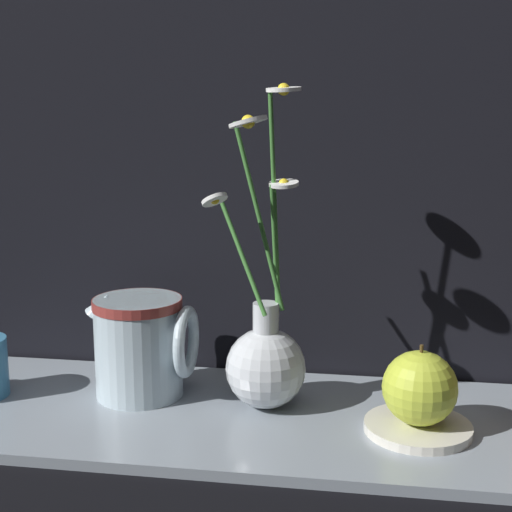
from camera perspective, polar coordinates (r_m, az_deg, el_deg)
The scene contains 6 objects.
ground_plane at distance 0.85m, azimuth -0.23°, elevation -13.20°, with size 6.00×6.00×0.00m, color black.
shelf at distance 0.85m, azimuth -0.23°, elevation -12.83°, with size 0.83×0.28×0.01m.
vase_with_flowers at distance 0.84m, azimuth 0.77°, elevation -8.09°, with size 0.11×0.13×0.37m.
ceramic_pitcher at distance 0.89m, azimuth -9.18°, elevation -6.83°, with size 0.13×0.11×0.13m.
saucer_plate at distance 0.82m, azimuth 12.82°, elevation -13.23°, with size 0.12×0.12×0.01m.
orange_fruit at distance 0.80m, azimuth 12.96°, elevation -10.25°, with size 0.08×0.08×0.09m.
Camera 1 is at (0.12, -0.77, 0.35)m, focal length 50.00 mm.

